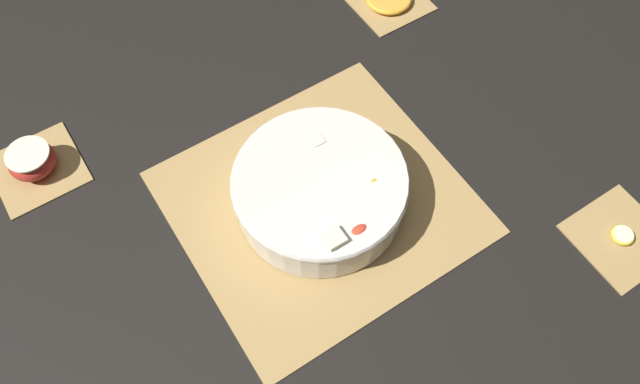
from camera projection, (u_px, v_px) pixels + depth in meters
name	position (u px, v px, depth m)	size (l,w,h in m)	color
ground_plane	(320.00, 203.00, 0.99)	(6.00, 6.00, 0.00)	black
bamboo_mat_center	(320.00, 202.00, 0.99)	(0.44, 0.41, 0.01)	#A8844C
coaster_mat_near_right	(621.00, 237.00, 0.96)	(0.14, 0.14, 0.01)	#A8844C
coaster_mat_far_left	(38.00, 169.00, 1.02)	(0.14, 0.14, 0.01)	#A8844C
coaster_mat_far_right	(388.00, 1.00, 1.22)	(0.14, 0.14, 0.01)	#A8844C
fruit_salad_bowl	(320.00, 188.00, 0.95)	(0.27, 0.27, 0.08)	silver
apple_half	(32.00, 160.00, 1.00)	(0.08, 0.08, 0.04)	#B72D23
banana_coin_single	(623.00, 235.00, 0.95)	(0.04, 0.04, 0.01)	#F4EABC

